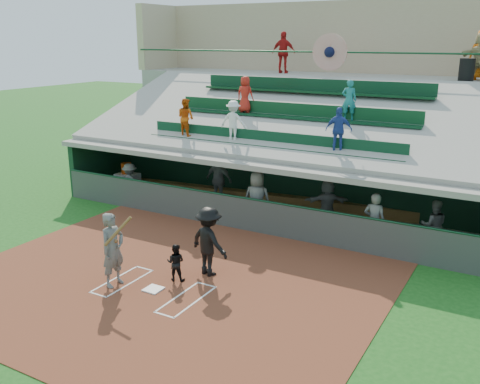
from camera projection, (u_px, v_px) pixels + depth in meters
The scene contains 22 objects.
ground at pixel (153, 290), 13.55m from camera, with size 100.00×100.00×0.00m, color #195217.
dirt_slab at pixel (165, 282), 13.97m from camera, with size 11.00×9.00×0.02m, color #602D1B.
home_plate at pixel (153, 289), 13.54m from camera, with size 0.43×0.43×0.03m, color silver.
batters_box_chalk at pixel (153, 290), 13.55m from camera, with size 2.65×1.85×0.01m.
dugout_floor at pixel (271, 216), 19.19m from camera, with size 16.00×3.50×0.04m, color gray.
concourse_slab at pixel (338, 126), 24.20m from camera, with size 20.00×3.00×4.60m, color gray.
grandstand at pixel (313, 138), 21.71m from camera, with size 20.40×10.40×7.80m.
batter_at_plate at pixel (113, 249), 13.56m from camera, with size 0.88×0.79×1.95m.
catcher at pixel (176, 262), 13.96m from camera, with size 0.49×0.38×1.00m, color black.
home_umpire at pixel (209, 241), 14.20m from camera, with size 1.22×0.70×1.88m, color black.
dugout_bench at pixel (280, 200), 20.26m from camera, with size 13.42×0.40×0.40m, color olive.
white_table at pixel (128, 183), 21.98m from camera, with size 0.89×0.66×0.77m, color silver.
water_cooler at pixel (126, 168), 21.89m from camera, with size 0.42×0.42×0.42m, color #D2470C.
dugout_player_a at pixel (130, 183), 20.47m from camera, with size 1.00×0.57×1.54m, color #50524E.
dugout_player_b at pixel (219, 180), 20.17m from camera, with size 1.14×0.47×1.94m, color #5E605B.
dugout_player_c at pixel (257, 199), 17.83m from camera, with size 0.92×0.60×1.89m, color #5B5E58.
dugout_player_d at pixel (327, 203), 17.92m from camera, with size 1.48×0.47×1.60m, color #5E615C.
dugout_player_e at pixel (374, 221), 15.87m from camera, with size 0.64×0.42×1.76m, color #5D605B.
dugout_player_f at pixel (434, 225), 15.83m from camera, with size 0.76×0.59×1.56m, color #535550.
trash_bin at pixel (467, 70), 19.89m from camera, with size 0.56×0.56×0.84m, color black.
concourse_staff_a at pixel (284, 52), 24.29m from camera, with size 1.09×0.45×1.85m, color red.
concourse_staff_c at pixel (480, 56), 20.02m from camera, with size 1.66×0.53×1.79m, color tan.
Camera 1 is at (7.99, -9.64, 6.17)m, focal length 40.00 mm.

